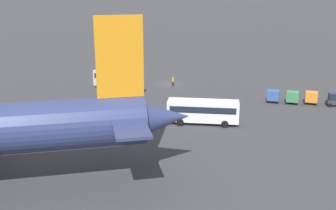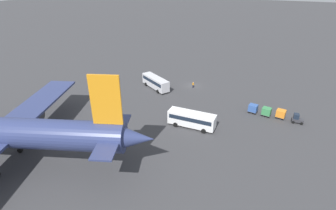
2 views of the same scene
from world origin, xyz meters
TOP-DOWN VIEW (x-y plane):
  - ground_plane at (0.00, 0.00)m, footprint 600.00×600.00m
  - shuttle_bus_near at (8.79, 6.24)m, footprint 10.24×7.43m
  - shuttle_bus_far at (-7.89, 21.58)m, footprint 10.13×3.39m
  - baggage_tug at (-28.22, 10.11)m, footprint 2.51×1.82m
  - worker_person at (-0.72, 1.28)m, footprint 0.38×0.38m
  - cargo_cart_orange at (-24.81, 9.57)m, footprint 2.23×1.96m
  - cargo_cart_green at (-21.76, 9.85)m, footprint 2.23×1.96m
  - cargo_cart_blue at (-18.70, 9.53)m, footprint 2.23×1.96m

SIDE VIEW (x-z plane):
  - ground_plane at x=0.00m, z-range 0.00..0.00m
  - worker_person at x=-0.72m, z-range 0.00..1.74m
  - baggage_tug at x=-28.22m, z-range -0.11..1.99m
  - cargo_cart_orange at x=-24.81m, z-range 0.16..2.22m
  - cargo_cart_green at x=-21.76m, z-range 0.16..2.22m
  - cargo_cart_blue at x=-18.70m, z-range 0.16..2.22m
  - shuttle_bus_far at x=-7.89m, z-range 0.32..3.64m
  - shuttle_bus_near at x=8.79m, z-range 0.32..3.66m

